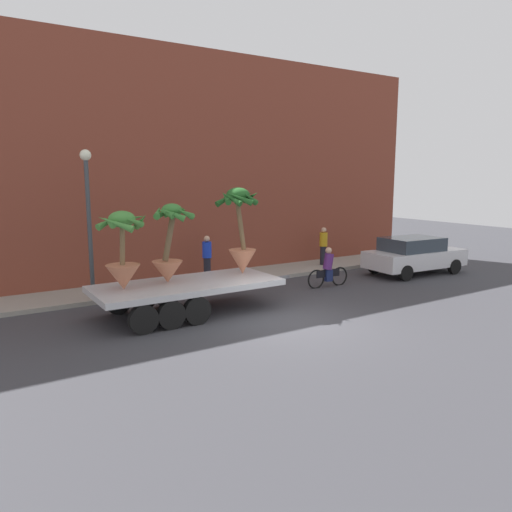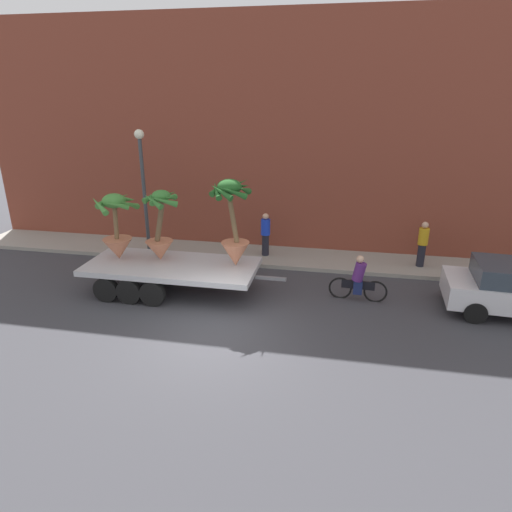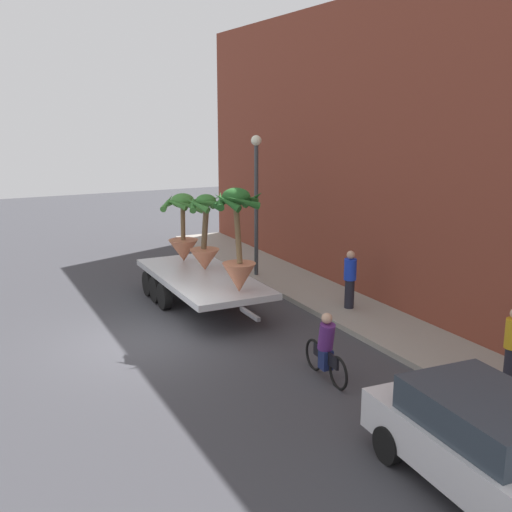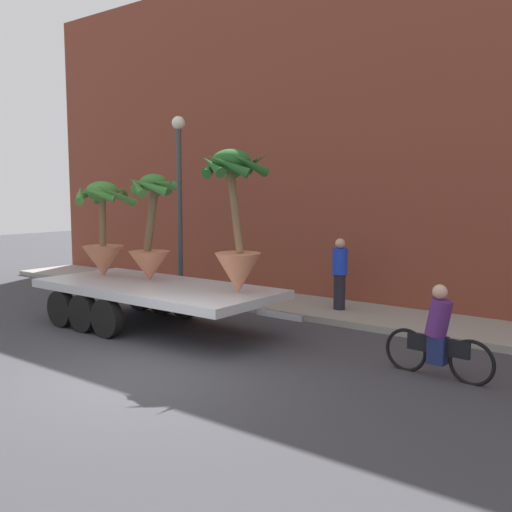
# 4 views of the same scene
# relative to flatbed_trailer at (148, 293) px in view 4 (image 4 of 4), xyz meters

# --- Properties ---
(ground_plane) EXTENTS (60.00, 60.00, 0.00)m
(ground_plane) POSITION_rel_flatbed_trailer_xyz_m (2.42, -2.43, -0.76)
(ground_plane) COLOR #38383D
(sidewalk) EXTENTS (24.00, 2.20, 0.15)m
(sidewalk) POSITION_rel_flatbed_trailer_xyz_m (2.42, 3.67, -0.69)
(sidewalk) COLOR gray
(sidewalk) RESTS_ON ground
(building_facade) EXTENTS (24.00, 1.20, 9.10)m
(building_facade) POSITION_rel_flatbed_trailer_xyz_m (2.42, 5.37, 3.79)
(building_facade) COLOR brown
(building_facade) RESTS_ON ground
(flatbed_trailer) EXTENTS (6.60, 2.48, 0.98)m
(flatbed_trailer) POSITION_rel_flatbed_trailer_xyz_m (0.00, 0.00, 0.00)
(flatbed_trailer) COLOR #B7BABF
(flatbed_trailer) RESTS_ON ground
(potted_palm_rear) EXTENTS (1.54, 1.57, 2.23)m
(potted_palm_rear) POSITION_rel_flatbed_trailer_xyz_m (-1.63, 0.12, 1.25)
(potted_palm_rear) COLOR #C17251
(potted_palm_rear) RESTS_ON flatbed_trailer
(potted_palm_middle) EXTENTS (1.30, 1.29, 2.37)m
(potted_palm_middle) POSITION_rel_flatbed_trailer_xyz_m (-0.18, 0.29, 1.26)
(potted_palm_middle) COLOR #C17251
(potted_palm_middle) RESTS_ON flatbed_trailer
(potted_palm_front) EXTENTS (1.29, 1.35, 2.81)m
(potted_palm_front) POSITION_rel_flatbed_trailer_xyz_m (2.28, 0.25, 1.57)
(potted_palm_front) COLOR #C17251
(potted_palm_front) RESTS_ON flatbed_trailer
(cyclist) EXTENTS (1.84, 0.37, 1.54)m
(cyclist) POSITION_rel_flatbed_trailer_xyz_m (6.27, 0.51, -0.10)
(cyclist) COLOR black
(cyclist) RESTS_ON ground
(pedestrian_far_left) EXTENTS (0.36, 0.36, 1.71)m
(pedestrian_far_left) POSITION_rel_flatbed_trailer_xyz_m (2.75, 3.61, 0.28)
(pedestrian_far_left) COLOR black
(pedestrian_far_left) RESTS_ON sidewalk
(street_lamp) EXTENTS (0.36, 0.36, 4.83)m
(street_lamp) POSITION_rel_flatbed_trailer_xyz_m (-1.84, 2.87, 2.47)
(street_lamp) COLOR #383D42
(street_lamp) RESTS_ON sidewalk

